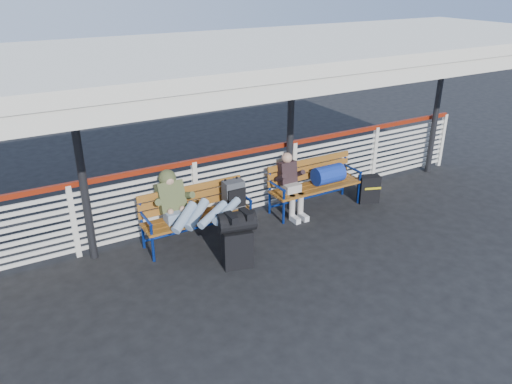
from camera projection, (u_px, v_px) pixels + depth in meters
ground at (250, 280)px, 7.19m from camera, size 60.00×60.00×0.00m
fence at (195, 192)px, 8.43m from camera, size 12.08×0.08×1.24m
canopy at (217, 56)px, 6.65m from camera, size 12.60×3.60×3.16m
luggage_stack at (237, 237)px, 7.33m from camera, size 0.60×0.42×0.90m
bench_left at (208, 204)px, 8.11m from camera, size 1.80×0.56×0.94m
bench_right at (321, 177)px, 9.20m from camera, size 1.80×0.56×0.92m
traveler_man at (196, 210)px, 7.62m from camera, size 0.94×1.63×0.77m
companion_person at (291, 184)px, 8.89m from camera, size 0.32×0.66×1.15m
suitcase_side at (369, 189)px, 9.51m from camera, size 0.43×0.35×0.53m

